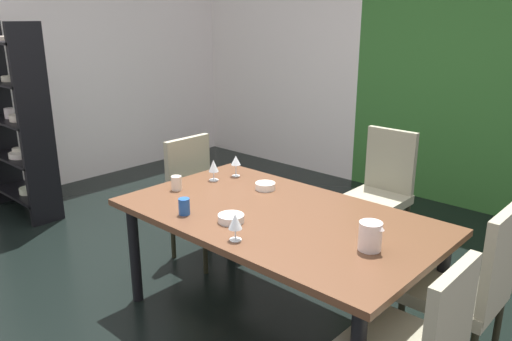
# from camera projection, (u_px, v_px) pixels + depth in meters

# --- Properties ---
(ground_plane) EXTENTS (5.87, 5.82, 0.02)m
(ground_plane) POSITION_uv_depth(u_px,v_px,m) (198.00, 287.00, 3.58)
(ground_plane) COLOR black
(back_panel_interior) EXTENTS (2.45, 0.10, 2.86)m
(back_panel_interior) POSITION_uv_depth(u_px,v_px,m) (276.00, 50.00, 6.26)
(back_panel_interior) COLOR silver
(back_panel_interior) RESTS_ON ground_plane
(left_interior_panel) EXTENTS (0.10, 5.82, 2.86)m
(left_interior_panel) POSITION_uv_depth(u_px,v_px,m) (3.00, 59.00, 5.01)
(left_interior_panel) COLOR silver
(left_interior_panel) RESTS_ON ground_plane
(dining_table) EXTENTS (1.90, 1.10, 0.73)m
(dining_table) POSITION_uv_depth(u_px,v_px,m) (277.00, 224.00, 2.98)
(dining_table) COLOR brown
(dining_table) RESTS_ON ground_plane
(chair_right_far) EXTENTS (0.44, 0.44, 0.98)m
(chair_right_far) POSITION_uv_depth(u_px,v_px,m) (471.00, 285.00, 2.54)
(chair_right_far) COLOR gray
(chair_right_far) RESTS_ON ground_plane
(chair_left_far) EXTENTS (0.44, 0.44, 0.95)m
(chair_left_far) POSITION_uv_depth(u_px,v_px,m) (199.00, 192.00, 3.90)
(chair_left_far) COLOR gray
(chair_left_far) RESTS_ON ground_plane
(chair_head_far) EXTENTS (0.44, 0.45, 0.99)m
(chair_head_far) POSITION_uv_depth(u_px,v_px,m) (382.00, 186.00, 3.99)
(chair_head_far) COLOR gray
(chair_head_far) RESTS_ON ground_plane
(display_shelf) EXTENTS (0.91, 0.30, 1.81)m
(display_shelf) POSITION_uv_depth(u_px,v_px,m) (16.00, 121.00, 4.68)
(display_shelf) COLOR black
(display_shelf) RESTS_ON ground_plane
(wine_glass_near_window) EXTENTS (0.07, 0.07, 0.15)m
(wine_glass_near_window) POSITION_uv_depth(u_px,v_px,m) (236.00, 161.00, 3.61)
(wine_glass_near_window) COLOR silver
(wine_glass_near_window) RESTS_ON dining_table
(wine_glass_left) EXTENTS (0.07, 0.07, 0.15)m
(wine_glass_left) POSITION_uv_depth(u_px,v_px,m) (235.00, 222.00, 2.57)
(wine_glass_left) COLOR silver
(wine_glass_left) RESTS_ON dining_table
(wine_glass_corner) EXTENTS (0.07, 0.07, 0.15)m
(wine_glass_corner) POSITION_uv_depth(u_px,v_px,m) (214.00, 166.00, 3.52)
(wine_glass_corner) COLOR silver
(wine_glass_corner) RESTS_ON dining_table
(serving_bowl_right) EXTENTS (0.15, 0.15, 0.04)m
(serving_bowl_right) POSITION_uv_depth(u_px,v_px,m) (231.00, 218.00, 2.83)
(serving_bowl_right) COLOR silver
(serving_bowl_right) RESTS_ON dining_table
(serving_bowl_north) EXTENTS (0.13, 0.13, 0.05)m
(serving_bowl_north) POSITION_uv_depth(u_px,v_px,m) (265.00, 186.00, 3.36)
(serving_bowl_north) COLOR white
(serving_bowl_north) RESTS_ON dining_table
(cup_center) EXTENTS (0.07, 0.07, 0.10)m
(cup_center) POSITION_uv_depth(u_px,v_px,m) (184.00, 206.00, 2.93)
(cup_center) COLOR #1F4B95
(cup_center) RESTS_ON dining_table
(cup_south) EXTENTS (0.07, 0.07, 0.10)m
(cup_south) POSITION_uv_depth(u_px,v_px,m) (176.00, 183.00, 3.34)
(cup_south) COLOR beige
(cup_south) RESTS_ON dining_table
(pitcher_near_shelf) EXTENTS (0.13, 0.12, 0.15)m
(pitcher_near_shelf) POSITION_uv_depth(u_px,v_px,m) (370.00, 236.00, 2.48)
(pitcher_near_shelf) COLOR silver
(pitcher_near_shelf) RESTS_ON dining_table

